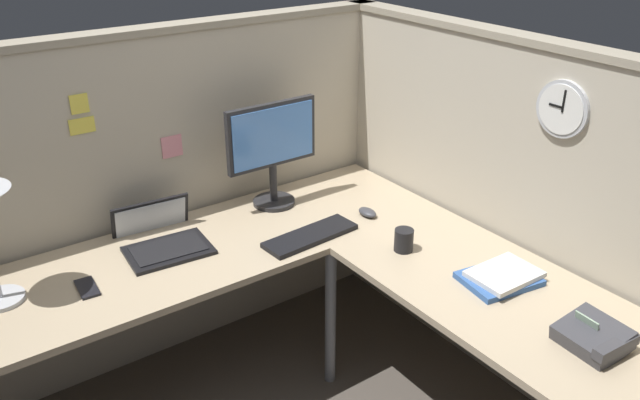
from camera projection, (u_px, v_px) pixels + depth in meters
The scene contains 15 objects.
cubicle_wall_back at pixel (147, 203), 2.94m from camera, with size 2.57×0.12×1.58m.
cubicle_wall_right at pixel (523, 224), 2.76m from camera, with size 0.12×2.37×1.58m.
desk at pixel (299, 312), 2.46m from camera, with size 2.35×2.15×0.73m.
monitor at pixel (272, 147), 2.95m from camera, with size 0.46×0.20×0.50m.
laptop at pixel (161, 237), 2.73m from camera, with size 0.37×0.41×0.22m.
keyboard at pixel (310, 236), 2.77m from camera, with size 0.43×0.14×0.02m, color black.
computer_mouse at pixel (367, 212), 2.96m from camera, with size 0.06×0.10×0.03m, color #38383D.
cell_phone at pixel (87, 288), 2.42m from camera, with size 0.07×0.14×0.01m, color black.
office_phone at pixel (594, 338), 2.10m from camera, with size 0.20×0.22×0.11m.
book_stack at pixel (501, 277), 2.46m from camera, with size 0.31×0.25×0.04m.
coffee_mug at pixel (404, 240), 2.66m from camera, with size 0.08×0.08×0.10m, color black.
wall_clock at pixel (563, 109), 2.39m from camera, with size 0.04×0.22×0.22m.
pinned_note_leftmost at pixel (172, 146), 2.85m from camera, with size 0.10×0.00×0.10m, color pink.
pinned_note_middle at pixel (82, 126), 2.59m from camera, with size 0.10×0.00×0.06m, color #EAD84C.
pinned_note_rightmost at pixel (79, 104), 2.55m from camera, with size 0.07×0.00×0.08m, color #EAD84C.
Camera 1 is at (-1.26, -1.74, 2.09)m, focal length 36.07 mm.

